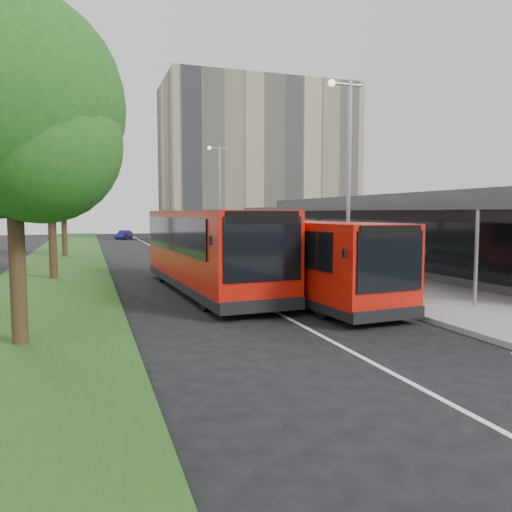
{
  "coord_description": "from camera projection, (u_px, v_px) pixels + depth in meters",
  "views": [
    {
      "loc": [
        -5.46,
        -15.36,
        3.08
      ],
      "look_at": [
        0.32,
        1.78,
        1.5
      ],
      "focal_mm": 35.0,
      "sensor_mm": 36.0,
      "label": 1
    }
  ],
  "objects": [
    {
      "name": "tree_near",
      "position": [
        11.0,
        119.0,
        11.04
      ],
      "size": [
        4.95,
        4.95,
        7.96
      ],
      "color": "#322314",
      "rests_on": "ground"
    },
    {
      "name": "lamp_post_near",
      "position": [
        347.0,
        170.0,
        19.29
      ],
      "size": [
        1.44,
        0.28,
        8.0
      ],
      "color": "#93969B",
      "rests_on": "pavement"
    },
    {
      "name": "car_near",
      "position": [
        158.0,
        237.0,
        51.64
      ],
      "size": [
        1.89,
        3.29,
        1.06
      ],
      "primitive_type": "imported",
      "rotation": [
        0.0,
        0.0,
        -0.22
      ],
      "color": "maroon",
      "rests_on": "ground"
    },
    {
      "name": "litter_bin",
      "position": [
        298.0,
        260.0,
        26.65
      ],
      "size": [
        0.53,
        0.53,
        0.79
      ],
      "primitive_type": "cylinder",
      "rotation": [
        0.0,
        0.0,
        0.26
      ],
      "color": "#322414",
      "rests_on": "pavement"
    },
    {
      "name": "ground",
      "position": [
        264.0,
        306.0,
        16.5
      ],
      "size": [
        120.0,
        120.0,
        0.0
      ],
      "primitive_type": "plane",
      "color": "black",
      "rests_on": "ground"
    },
    {
      "name": "station_building",
      "position": [
        402.0,
        231.0,
        27.33
      ],
      "size": [
        7.7,
        26.0,
        4.0
      ],
      "color": "#323235",
      "rests_on": "ground"
    },
    {
      "name": "tree_mid",
      "position": [
        49.0,
        152.0,
        22.31
      ],
      "size": [
        5.57,
        5.57,
        8.95
      ],
      "color": "#322314",
      "rests_on": "ground"
    },
    {
      "name": "office_block",
      "position": [
        257.0,
        163.0,
        59.82
      ],
      "size": [
        22.0,
        12.0,
        18.0
      ],
      "primitive_type": "cube",
      "color": "tan",
      "rests_on": "ground"
    },
    {
      "name": "lane_centre_line",
      "position": [
        183.0,
        263.0,
        30.66
      ],
      "size": [
        0.12,
        70.0,
        0.01
      ],
      "primitive_type": "cube",
      "color": "silver",
      "rests_on": "ground"
    },
    {
      "name": "bollard",
      "position": [
        236.0,
        247.0,
        35.21
      ],
      "size": [
        0.19,
        0.19,
        0.98
      ],
      "primitive_type": "cylinder",
      "rotation": [
        0.0,
        0.0,
        -0.25
      ],
      "color": "#FFFC0D",
      "rests_on": "pavement"
    },
    {
      "name": "lamp_post_far",
      "position": [
        219.0,
        191.0,
        38.17
      ],
      "size": [
        1.44,
        0.28,
        8.0
      ],
      "color": "#93969B",
      "rests_on": "pavement"
    },
    {
      "name": "bus_main",
      "position": [
        303.0,
        260.0,
        17.61
      ],
      "size": [
        3.2,
        9.94,
        2.77
      ],
      "rotation": [
        0.0,
        0.0,
        0.07
      ],
      "color": "red",
      "rests_on": "ground"
    },
    {
      "name": "grass_verge",
      "position": [
        65.0,
        258.0,
        33.15
      ],
      "size": [
        5.0,
        80.0,
        0.1
      ],
      "primitive_type": "cube",
      "color": "#204C18",
      "rests_on": "ground"
    },
    {
      "name": "tree_far",
      "position": [
        62.0,
        181.0,
        33.69
      ],
      "size": [
        5.02,
        5.02,
        8.06
      ],
      "color": "#322314",
      "rests_on": "ground"
    },
    {
      "name": "bus_second",
      "position": [
        209.0,
        251.0,
        19.23
      ],
      "size": [
        3.4,
        11.27,
        3.15
      ],
      "rotation": [
        0.0,
        0.0,
        0.05
      ],
      "color": "red",
      "rests_on": "ground"
    },
    {
      "name": "car_far",
      "position": [
        124.0,
        235.0,
        57.56
      ],
      "size": [
        2.23,
        3.3,
        1.03
      ],
      "primitive_type": "imported",
      "rotation": [
        0.0,
        0.0,
        -0.41
      ],
      "color": "navy",
      "rests_on": "ground"
    },
    {
      "name": "pavement",
      "position": [
        250.0,
        253.0,
        37.29
      ],
      "size": [
        5.0,
        80.0,
        0.15
      ],
      "primitive_type": "cube",
      "color": "gray",
      "rests_on": "ground"
    },
    {
      "name": "kerb_dashes",
      "position": [
        219.0,
        256.0,
        35.49
      ],
      "size": [
        0.12,
        56.0,
        0.01
      ],
      "color": "silver",
      "rests_on": "ground"
    }
  ]
}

